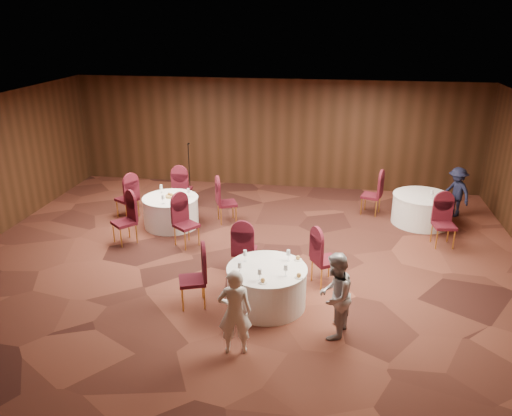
# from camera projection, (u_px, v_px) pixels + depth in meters

# --- Properties ---
(ground) EXTENTS (12.00, 12.00, 0.00)m
(ground) POSITION_uv_depth(u_px,v_px,m) (245.00, 258.00, 10.73)
(ground) COLOR black
(ground) RESTS_ON ground
(room_shell) EXTENTS (12.00, 12.00, 12.00)m
(room_shell) POSITION_uv_depth(u_px,v_px,m) (245.00, 171.00, 10.02)
(room_shell) COLOR silver
(room_shell) RESTS_ON ground
(table_main) EXTENTS (1.43, 1.43, 0.74)m
(table_main) POSITION_uv_depth(u_px,v_px,m) (267.00, 286.00, 8.89)
(table_main) COLOR silver
(table_main) RESTS_ON ground
(table_left) EXTENTS (1.36, 1.36, 0.74)m
(table_left) POSITION_uv_depth(u_px,v_px,m) (171.00, 211.00, 12.27)
(table_left) COLOR silver
(table_left) RESTS_ON ground
(table_right) EXTENTS (1.45, 1.45, 0.74)m
(table_right) POSITION_uv_depth(u_px,v_px,m) (422.00, 209.00, 12.42)
(table_right) COLOR silver
(table_right) RESTS_ON ground
(chairs_main) EXTENTS (3.02, 1.93, 1.00)m
(chairs_main) POSITION_uv_depth(u_px,v_px,m) (256.00, 263.00, 9.46)
(chairs_main) COLOR #3F0C12
(chairs_main) RESTS_ON ground
(chairs_left) EXTENTS (3.29, 3.08, 1.00)m
(chairs_left) POSITION_uv_depth(u_px,v_px,m) (170.00, 207.00, 12.23)
(chairs_left) COLOR #3F0C12
(chairs_left) RESTS_ON ground
(chairs_right) EXTENTS (2.12, 2.37, 1.00)m
(chairs_right) POSITION_uv_depth(u_px,v_px,m) (405.00, 209.00, 12.07)
(chairs_right) COLOR #3F0C12
(chairs_right) RESTS_ON ground
(tabletop_main) EXTENTS (1.12, 1.07, 0.22)m
(tabletop_main) POSITION_uv_depth(u_px,v_px,m) (274.00, 266.00, 8.61)
(tabletop_main) COLOR silver
(tabletop_main) RESTS_ON table_main
(tabletop_left) EXTENTS (0.83, 0.79, 0.22)m
(tabletop_left) POSITION_uv_depth(u_px,v_px,m) (170.00, 194.00, 12.10)
(tabletop_left) COLOR silver
(tabletop_left) RESTS_ON table_left
(tabletop_right) EXTENTS (0.08, 0.08, 0.22)m
(tabletop_right) POSITION_uv_depth(u_px,v_px,m) (432.00, 193.00, 12.00)
(tabletop_right) COLOR silver
(tabletop_right) RESTS_ON table_right
(mic_stand) EXTENTS (0.24, 0.24, 1.51)m
(mic_stand) POSITION_uv_depth(u_px,v_px,m) (190.00, 180.00, 14.44)
(mic_stand) COLOR black
(mic_stand) RESTS_ON ground
(woman_a) EXTENTS (0.58, 0.44, 1.42)m
(woman_a) POSITION_uv_depth(u_px,v_px,m) (235.00, 312.00, 7.52)
(woman_a) COLOR silver
(woman_a) RESTS_ON ground
(woman_b) EXTENTS (0.72, 0.83, 1.45)m
(woman_b) POSITION_uv_depth(u_px,v_px,m) (335.00, 296.00, 7.92)
(woman_b) COLOR #ADADB2
(woman_b) RESTS_ON ground
(man_c) EXTENTS (0.87, 0.96, 1.30)m
(man_c) POSITION_uv_depth(u_px,v_px,m) (456.00, 192.00, 12.80)
(man_c) COLOR black
(man_c) RESTS_ON ground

